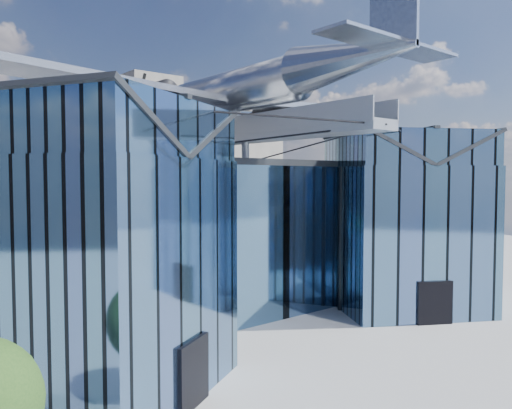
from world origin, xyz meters
TOP-DOWN VIEW (x-y plane):
  - ground_plane at (0.00, 0.00)m, footprint 120.00×120.00m
  - museum at (0.00, 5.82)m, footprint 32.88×24.50m
  - bg_towers at (1.45, 50.49)m, footprint 77.00×24.50m
  - tree_plaza_e at (25.31, 1.21)m, footprint 3.43×3.43m
  - tree_side_e at (25.98, 8.29)m, footprint 4.59×4.59m

SIDE VIEW (x-z plane):
  - ground_plane at x=0.00m, z-range 0.00..0.00m
  - tree_plaza_e at x=25.31m, z-range 0.86..5.74m
  - tree_side_e at x=25.98m, z-range 0.97..6.47m
  - museum at x=0.00m, z-range -3.26..14.34m
  - bg_towers at x=1.45m, z-range -2.99..23.01m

